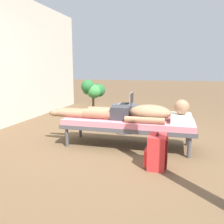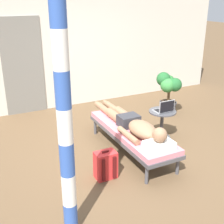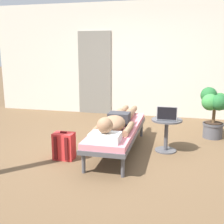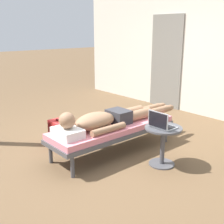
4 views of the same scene
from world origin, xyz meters
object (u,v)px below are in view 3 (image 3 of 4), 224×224
object	(u,v)px
person_reclining	(116,121)
laptop	(167,116)
potted_plant	(214,108)
side_table	(166,129)
backpack	(64,146)
lounge_chair	(118,130)

from	to	relation	value
person_reclining	laptop	world-z (taller)	laptop
person_reclining	potted_plant	xyz separation A→B (m)	(1.55, 1.19, 0.04)
side_table	laptop	world-z (taller)	laptop
person_reclining	backpack	size ratio (longest dim) A/B	5.12
person_reclining	lounge_chair	bearing A→B (deg)	90.00
side_table	potted_plant	world-z (taller)	potted_plant
laptop	lounge_chair	bearing A→B (deg)	-168.47
backpack	laptop	bearing A→B (deg)	23.89
side_table	potted_plant	bearing A→B (deg)	48.15
backpack	potted_plant	world-z (taller)	potted_plant
side_table	backpack	bearing A→B (deg)	-154.44
lounge_chair	laptop	xyz separation A→B (m)	(0.75, 0.15, 0.24)
person_reclining	potted_plant	bearing A→B (deg)	37.46
lounge_chair	backpack	xyz separation A→B (m)	(-0.70, -0.49, -0.15)
side_table	potted_plant	size ratio (longest dim) A/B	0.56
side_table	backpack	size ratio (longest dim) A/B	1.23
lounge_chair	potted_plant	xyz separation A→B (m)	(1.55, 1.10, 0.21)
lounge_chair	person_reclining	xyz separation A→B (m)	(0.00, -0.09, 0.17)
person_reclining	backpack	distance (m)	0.87
person_reclining	potted_plant	size ratio (longest dim) A/B	2.34
lounge_chair	potted_plant	bearing A→B (deg)	35.38
side_table	backpack	world-z (taller)	side_table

